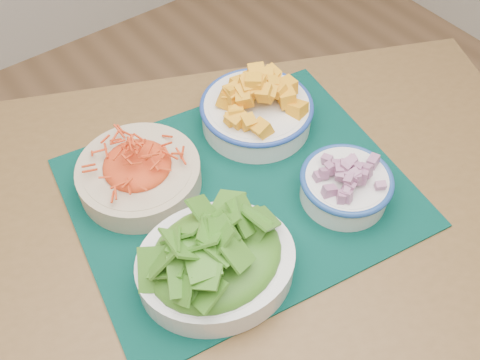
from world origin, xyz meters
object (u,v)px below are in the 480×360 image
at_px(lettuce_bowl, 216,258).
at_px(squash_bowl, 257,105).
at_px(carrot_bowl, 138,170).
at_px(table, 232,258).
at_px(onion_bowl, 346,182).
at_px(placemat, 240,192).

bearing_deg(lettuce_bowl, squash_bowl, 59.86).
height_order(carrot_bowl, lettuce_bowl, lettuce_bowl).
xyz_separation_m(table, lettuce_bowl, (-0.07, -0.06, 0.15)).
height_order(lettuce_bowl, onion_bowl, lettuce_bowl).
bearing_deg(onion_bowl, squash_bowl, 92.87).
bearing_deg(table, placemat, 66.76).
bearing_deg(placemat, squash_bowl, 51.53).
bearing_deg(table, carrot_bowl, 139.38).
relative_size(carrot_bowl, onion_bowl, 1.39).
distance_m(lettuce_bowl, onion_bowl, 0.26).
xyz_separation_m(placemat, squash_bowl, (0.12, 0.11, 0.05)).
xyz_separation_m(table, placemat, (0.05, 0.05, 0.10)).
bearing_deg(placemat, table, -128.79).
relative_size(placemat, carrot_bowl, 2.13).
xyz_separation_m(lettuce_bowl, onion_bowl, (0.26, -0.01, -0.01)).
distance_m(placemat, carrot_bowl, 0.18).
bearing_deg(carrot_bowl, placemat, -41.71).
relative_size(table, squash_bowl, 6.62).
bearing_deg(carrot_bowl, onion_bowl, -41.13).
xyz_separation_m(table, squash_bowl, (0.17, 0.16, 0.16)).
relative_size(squash_bowl, lettuce_bowl, 0.73).
relative_size(placemat, squash_bowl, 2.60).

